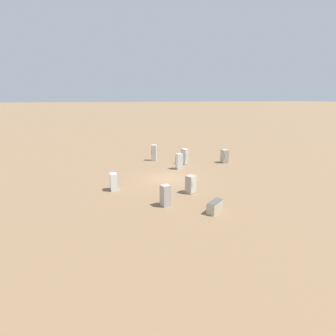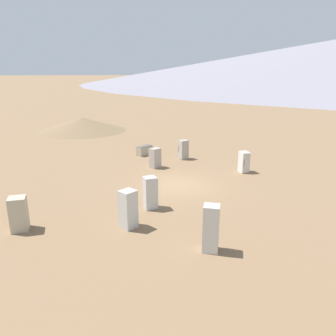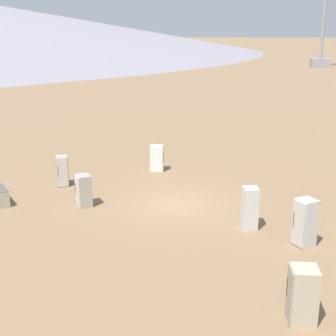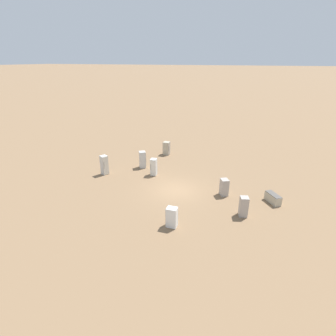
{
  "view_description": "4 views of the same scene",
  "coord_description": "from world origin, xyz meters",
  "px_view_note": "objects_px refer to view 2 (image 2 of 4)",
  "views": [
    {
      "loc": [
        22.5,
        -7.19,
        7.41
      ],
      "look_at": [
        0.93,
        -0.28,
        1.34
      ],
      "focal_mm": 28.0,
      "sensor_mm": 36.0,
      "label": 1
    },
    {
      "loc": [
        -18.57,
        4.98,
        6.85
      ],
      "look_at": [
        -0.42,
        0.71,
        1.27
      ],
      "focal_mm": 35.0,
      "sensor_mm": 36.0,
      "label": 2
    },
    {
      "loc": [
        -1.77,
        19.72,
        7.58
      ],
      "look_at": [
        0.54,
        -1.41,
        1.29
      ],
      "focal_mm": 50.0,
      "sensor_mm": 36.0,
      "label": 3
    },
    {
      "loc": [
        6.79,
        -19.37,
        10.64
      ],
      "look_at": [
        -0.75,
        0.07,
        1.95
      ],
      "focal_mm": 28.0,
      "sensor_mm": 36.0,
      "label": 4
    }
  ],
  "objects_px": {
    "discarded_fridge_0": "(144,150)",
    "discarded_fridge_5": "(128,209)",
    "discarded_fridge_2": "(19,214)",
    "discarded_fridge_3": "(211,228)",
    "discarded_fridge_1": "(150,193)",
    "discarded_fridge_6": "(155,158)",
    "discarded_fridge_7": "(244,162)",
    "discarded_fridge_4": "(183,150)"
  },
  "relations": [
    {
      "from": "discarded_fridge_0",
      "to": "discarded_fridge_5",
      "type": "xyz_separation_m",
      "value": [
        -12.97,
        2.86,
        0.51
      ]
    },
    {
      "from": "discarded_fridge_2",
      "to": "discarded_fridge_3",
      "type": "height_order",
      "value": "discarded_fridge_3"
    },
    {
      "from": "discarded_fridge_1",
      "to": "discarded_fridge_6",
      "type": "bearing_deg",
      "value": 158.72
    },
    {
      "from": "discarded_fridge_2",
      "to": "discarded_fridge_7",
      "type": "bearing_deg",
      "value": 20.62
    },
    {
      "from": "discarded_fridge_4",
      "to": "discarded_fridge_6",
      "type": "bearing_deg",
      "value": 107.89
    },
    {
      "from": "discarded_fridge_0",
      "to": "discarded_fridge_2",
      "type": "height_order",
      "value": "discarded_fridge_2"
    },
    {
      "from": "discarded_fridge_0",
      "to": "discarded_fridge_1",
      "type": "height_order",
      "value": "discarded_fridge_1"
    },
    {
      "from": "discarded_fridge_1",
      "to": "discarded_fridge_5",
      "type": "relative_size",
      "value": 0.95
    },
    {
      "from": "discarded_fridge_7",
      "to": "discarded_fridge_4",
      "type": "bearing_deg",
      "value": -57.0
    },
    {
      "from": "discarded_fridge_7",
      "to": "discarded_fridge_5",
      "type": "bearing_deg",
      "value": 34.13
    },
    {
      "from": "discarded_fridge_2",
      "to": "discarded_fridge_1",
      "type": "bearing_deg",
      "value": 7.47
    },
    {
      "from": "discarded_fridge_0",
      "to": "discarded_fridge_2",
      "type": "bearing_deg",
      "value": -69.9
    },
    {
      "from": "discarded_fridge_6",
      "to": "discarded_fridge_4",
      "type": "bearing_deg",
      "value": 4.17
    },
    {
      "from": "discarded_fridge_4",
      "to": "discarded_fridge_5",
      "type": "bearing_deg",
      "value": 135.62
    },
    {
      "from": "discarded_fridge_2",
      "to": "discarded_fridge_6",
      "type": "relative_size",
      "value": 1.08
    },
    {
      "from": "discarded_fridge_3",
      "to": "discarded_fridge_5",
      "type": "xyz_separation_m",
      "value": [
        2.76,
        2.91,
        -0.08
      ]
    },
    {
      "from": "discarded_fridge_0",
      "to": "discarded_fridge_6",
      "type": "bearing_deg",
      "value": -35.62
    },
    {
      "from": "discarded_fridge_1",
      "to": "discarded_fridge_7",
      "type": "xyz_separation_m",
      "value": [
        4.68,
        -7.47,
        -0.12
      ]
    },
    {
      "from": "discarded_fridge_5",
      "to": "discarded_fridge_6",
      "type": "bearing_deg",
      "value": 38.42
    },
    {
      "from": "discarded_fridge_3",
      "to": "discarded_fridge_7",
      "type": "distance_m",
      "value": 11.05
    },
    {
      "from": "discarded_fridge_0",
      "to": "discarded_fridge_3",
      "type": "distance_m",
      "value": 15.74
    },
    {
      "from": "discarded_fridge_6",
      "to": "discarded_fridge_3",
      "type": "bearing_deg",
      "value": -121.14
    },
    {
      "from": "discarded_fridge_3",
      "to": "discarded_fridge_6",
      "type": "distance_m",
      "value": 11.85
    },
    {
      "from": "discarded_fridge_1",
      "to": "discarded_fridge_2",
      "type": "distance_m",
      "value": 6.19
    },
    {
      "from": "discarded_fridge_2",
      "to": "discarded_fridge_7",
      "type": "xyz_separation_m",
      "value": [
        5.73,
        -13.56,
        -0.05
      ]
    },
    {
      "from": "discarded_fridge_0",
      "to": "discarded_fridge_3",
      "type": "relative_size",
      "value": 0.78
    },
    {
      "from": "discarded_fridge_3",
      "to": "discarded_fridge_0",
      "type": "bearing_deg",
      "value": 114.62
    },
    {
      "from": "discarded_fridge_6",
      "to": "discarded_fridge_7",
      "type": "bearing_deg",
      "value": -54.12
    },
    {
      "from": "discarded_fridge_2",
      "to": "discarded_fridge_5",
      "type": "height_order",
      "value": "discarded_fridge_5"
    },
    {
      "from": "discarded_fridge_4",
      "to": "discarded_fridge_2",
      "type": "bearing_deg",
      "value": 117.2
    },
    {
      "from": "discarded_fridge_3",
      "to": "discarded_fridge_5",
      "type": "bearing_deg",
      "value": 160.97
    },
    {
      "from": "discarded_fridge_3",
      "to": "discarded_fridge_4",
      "type": "xyz_separation_m",
      "value": [
        13.72,
        -2.78,
        -0.2
      ]
    },
    {
      "from": "discarded_fridge_1",
      "to": "discarded_fridge_4",
      "type": "distance_m",
      "value": 10.05
    },
    {
      "from": "discarded_fridge_0",
      "to": "discarded_fridge_4",
      "type": "relative_size",
      "value": 0.98
    },
    {
      "from": "discarded_fridge_2",
      "to": "discarded_fridge_6",
      "type": "distance_m",
      "value": 11.32
    },
    {
      "from": "discarded_fridge_2",
      "to": "discarded_fridge_5",
      "type": "relative_size",
      "value": 0.88
    },
    {
      "from": "discarded_fridge_5",
      "to": "discarded_fridge_7",
      "type": "distance_m",
      "value": 11.0
    },
    {
      "from": "discarded_fridge_0",
      "to": "discarded_fridge_4",
      "type": "height_order",
      "value": "discarded_fridge_4"
    },
    {
      "from": "discarded_fridge_2",
      "to": "discarded_fridge_6",
      "type": "height_order",
      "value": "discarded_fridge_2"
    },
    {
      "from": "discarded_fridge_1",
      "to": "discarded_fridge_2",
      "type": "height_order",
      "value": "discarded_fridge_1"
    },
    {
      "from": "discarded_fridge_6",
      "to": "discarded_fridge_2",
      "type": "bearing_deg",
      "value": -163.84
    },
    {
      "from": "discarded_fridge_3",
      "to": "discarded_fridge_5",
      "type": "distance_m",
      "value": 4.01
    }
  ]
}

